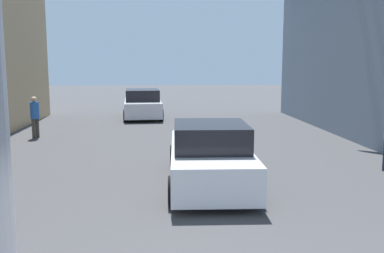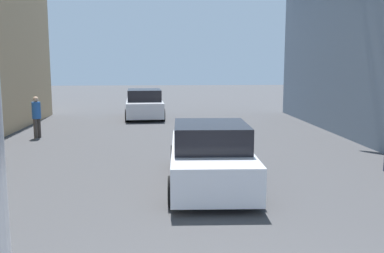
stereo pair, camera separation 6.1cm
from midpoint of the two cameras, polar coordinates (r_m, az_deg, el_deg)
ground_plane at (r=13.66m, az=-1.09°, el=-4.15°), size 90.35×90.35×0.00m
car_lead at (r=10.59m, az=2.56°, el=-3.98°), size 2.14×4.92×1.56m
car_far at (r=23.60m, az=-6.29°, el=2.94°), size 2.27×4.39×1.56m
palm_tree_mid_right at (r=17.54m, az=23.85°, el=12.50°), size 3.31×3.47×6.82m
pedestrian_far_left at (r=18.15m, az=-19.94°, el=1.58°), size 0.46×0.46×1.67m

